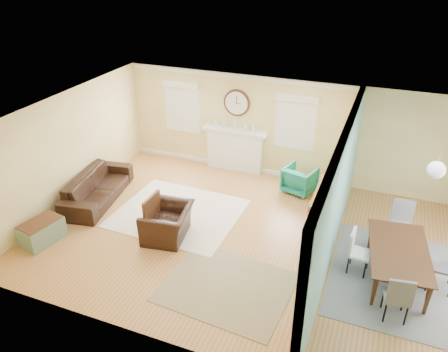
{
  "coord_description": "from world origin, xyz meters",
  "views": [
    {
      "loc": [
        2.1,
        -7.07,
        5.43
      ],
      "look_at": [
        -0.8,
        0.3,
        1.2
      ],
      "focal_mm": 35.0,
      "sensor_mm": 36.0,
      "label": 1
    }
  ],
  "objects_px": {
    "dining_table": "(398,264)",
    "green_chair": "(300,179)",
    "eames_chair": "(168,223)",
    "credenza": "(325,207)",
    "sofa": "(97,187)"
  },
  "relations": [
    {
      "from": "sofa",
      "to": "green_chair",
      "type": "distance_m",
      "value": 4.87
    },
    {
      "from": "green_chair",
      "to": "credenza",
      "type": "bearing_deg",
      "value": 140.49
    },
    {
      "from": "dining_table",
      "to": "sofa",
      "type": "bearing_deg",
      "value": 80.22
    },
    {
      "from": "eames_chair",
      "to": "green_chair",
      "type": "distance_m",
      "value": 3.56
    },
    {
      "from": "green_chair",
      "to": "dining_table",
      "type": "xyz_separation_m",
      "value": [
        2.37,
        -2.5,
        -0.01
      ]
    },
    {
      "from": "eames_chair",
      "to": "credenza",
      "type": "xyz_separation_m",
      "value": [
        2.93,
        1.7,
        0.06
      ]
    },
    {
      "from": "credenza",
      "to": "dining_table",
      "type": "relative_size",
      "value": 0.83
    },
    {
      "from": "sofa",
      "to": "eames_chair",
      "type": "height_order",
      "value": "eames_chair"
    },
    {
      "from": "eames_chair",
      "to": "credenza",
      "type": "distance_m",
      "value": 3.39
    },
    {
      "from": "eames_chair",
      "to": "green_chair",
      "type": "height_order",
      "value": "eames_chair"
    },
    {
      "from": "eames_chair",
      "to": "green_chair",
      "type": "bearing_deg",
      "value": 134.39
    },
    {
      "from": "eames_chair",
      "to": "sofa",
      "type": "bearing_deg",
      "value": -117.2
    },
    {
      "from": "sofa",
      "to": "dining_table",
      "type": "height_order",
      "value": "sofa"
    },
    {
      "from": "sofa",
      "to": "dining_table",
      "type": "xyz_separation_m",
      "value": [
        6.75,
        -0.36,
        -0.01
      ]
    },
    {
      "from": "dining_table",
      "to": "green_chair",
      "type": "bearing_deg",
      "value": 36.77
    }
  ]
}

